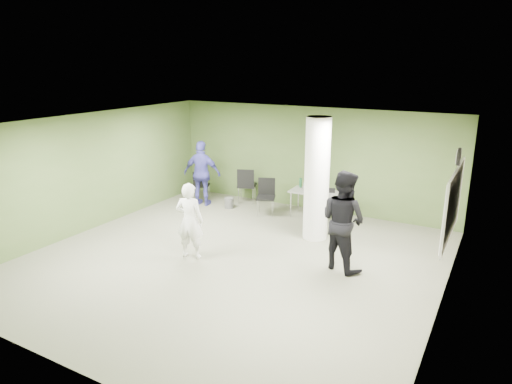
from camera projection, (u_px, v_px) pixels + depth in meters
The scene contains 17 objects.
floor at pixel (233, 260), 9.41m from camera, with size 8.00×8.00×0.00m, color #585946.
ceiling at pixel (231, 124), 8.63m from camera, with size 8.00×8.00×0.00m, color white.
wall_back at pixel (310, 159), 12.38m from camera, with size 8.00×0.02×2.80m, color #435B2A.
wall_left at pixel (90, 172), 10.89m from camera, with size 0.02×8.00×2.80m, color #435B2A.
wall_right_cream at pixel (448, 230), 7.15m from camera, with size 0.02×8.00×2.80m, color beige.
column at pixel (317, 179), 10.23m from camera, with size 0.56×0.56×2.80m, color silver.
whiteboard at pixel (453, 203), 8.17m from camera, with size 0.05×2.30×1.30m.
wall_clock at pixel (459, 157), 7.93m from camera, with size 0.06×0.32×0.32m.
folding_table at pixel (318, 193), 11.77m from camera, with size 1.52×0.70×0.96m.
wastebasket at pixel (229, 203), 12.71m from camera, with size 0.25×0.25×0.29m, color #4C4C4C.
chair_back_left at pixel (201, 183), 13.41m from camera, with size 0.55×0.55×0.85m.
chair_back_right at pixel (246, 183), 13.05m from camera, with size 0.66×0.66×1.02m.
chair_table_left at pixel (266, 193), 12.15m from camera, with size 0.62×0.62×0.96m.
chair_table_right at pixel (327, 202), 11.62m from camera, with size 0.54×0.54×0.84m.
woman_white at pixel (190, 221), 9.33m from camera, with size 0.59×0.38×1.61m, color silver.
man_black at pixel (343, 220), 8.80m from camera, with size 0.96×0.75×1.98m, color black.
man_blue at pixel (202, 174), 12.77m from camera, with size 1.08×0.45×1.84m, color #3B3A90.
Camera 1 is at (4.63, -7.33, 3.95)m, focal length 32.00 mm.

